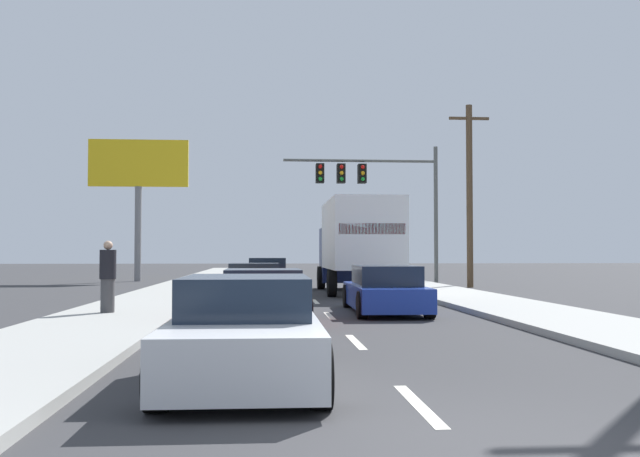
{
  "coord_description": "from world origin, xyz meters",
  "views": [
    {
      "loc": [
        -1.53,
        -5.39,
        1.53
      ],
      "look_at": [
        0.13,
        16.39,
        2.29
      ],
      "focal_mm": 39.33,
      "sensor_mm": 36.0,
      "label": 1
    }
  ],
  "objects": [
    {
      "name": "car_black",
      "position": [
        -1.47,
        24.62,
        0.6
      ],
      "size": [
        1.89,
        4.58,
        1.32
      ],
      "color": "black",
      "rests_on": "ground_plane"
    },
    {
      "name": "car_blue",
      "position": [
        1.5,
        12.42,
        0.56
      ],
      "size": [
        1.88,
        4.62,
        1.21
      ],
      "color": "#1E389E",
      "rests_on": "ground_plane"
    },
    {
      "name": "lane_markings",
      "position": [
        0.0,
        24.13,
        0.0
      ],
      "size": [
        0.14,
        57.0,
        0.01
      ],
      "color": "silver",
      "rests_on": "ground_plane"
    },
    {
      "name": "utility_pole_mid",
      "position": [
        7.47,
        25.05,
        4.2
      ],
      "size": [
        1.8,
        0.28,
        8.13
      ],
      "color": "brown",
      "rests_on": "ground_plane"
    },
    {
      "name": "ground_plane",
      "position": [
        0.0,
        25.0,
        0.0
      ],
      "size": [
        140.0,
        140.0,
        0.0
      ],
      "primitive_type": "plane",
      "color": "#333335"
    },
    {
      "name": "car_silver",
      "position": [
        -1.78,
        3.27,
        0.57
      ],
      "size": [
        1.83,
        4.64,
        1.25
      ],
      "color": "#B7BABF",
      "rests_on": "ground_plane"
    },
    {
      "name": "box_truck",
      "position": [
        1.93,
        21.15,
        1.97
      ],
      "size": [
        2.67,
        8.04,
        3.44
      ],
      "color": "white",
      "rests_on": "ground_plane"
    },
    {
      "name": "car_red",
      "position": [
        -1.61,
        10.0,
        0.55
      ],
      "size": [
        1.98,
        4.17,
        1.18
      ],
      "color": "red",
      "rests_on": "ground_plane"
    },
    {
      "name": "car_orange",
      "position": [
        -1.93,
        17.68,
        0.55
      ],
      "size": [
        1.94,
        4.24,
        1.2
      ],
      "color": "orange",
      "rests_on": "ground_plane"
    },
    {
      "name": "traffic_signal_mast",
      "position": [
        3.44,
        29.11,
        5.07
      ],
      "size": [
        7.76,
        0.69,
        6.87
      ],
      "color": "#595B56",
      "rests_on": "ground_plane"
    },
    {
      "name": "sidewalk_right",
      "position": [
        4.97,
        20.0,
        0.07
      ],
      "size": [
        2.84,
        80.0,
        0.14
      ],
      "primitive_type": "cube",
      "color": "#9E9E99",
      "rests_on": "ground_plane"
    },
    {
      "name": "pedestrian_near_corner",
      "position": [
        -5.24,
        11.37,
        0.97
      ],
      "size": [
        0.38,
        0.38,
        1.68
      ],
      "color": "#3F3F42",
      "rests_on": "sidewalk_left"
    },
    {
      "name": "sidewalk_left",
      "position": [
        -4.97,
        20.0,
        0.07
      ],
      "size": [
        2.84,
        80.0,
        0.14
      ],
      "primitive_type": "cube",
      "color": "#9E9E99",
      "rests_on": "ground_plane"
    },
    {
      "name": "roadside_billboard",
      "position": [
        -8.45,
        32.99,
        5.64
      ],
      "size": [
        5.32,
        0.36,
        7.66
      ],
      "color": "slate",
      "rests_on": "ground_plane"
    }
  ]
}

